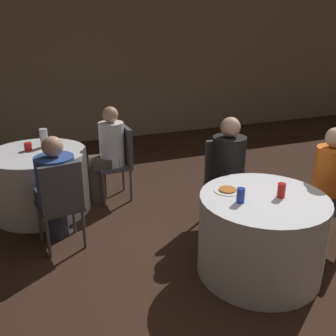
{
  "coord_description": "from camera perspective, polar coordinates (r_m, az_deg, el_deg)",
  "views": [
    {
      "loc": [
        -1.74,
        -2.28,
        2.06
      ],
      "look_at": [
        -0.58,
        0.72,
        0.82
      ],
      "focal_mm": 40.0,
      "sensor_mm": 36.0,
      "label": 1
    }
  ],
  "objects": [
    {
      "name": "ground_plane",
      "position": [
        3.53,
        13.6,
        -15.35
      ],
      "size": [
        16.0,
        16.0,
        0.0
      ],
      "primitive_type": "plane",
      "color": "#382319"
    },
    {
      "name": "wall_back",
      "position": [
        7.16,
        -7.35,
        15.57
      ],
      "size": [
        16.0,
        0.06,
        2.8
      ],
      "color": "gray",
      "rests_on": "ground_plane"
    },
    {
      "name": "table_near",
      "position": [
        3.37,
        13.93,
        -9.86
      ],
      "size": [
        1.07,
        1.07,
        0.72
      ],
      "color": "silver",
      "rests_on": "ground_plane"
    },
    {
      "name": "table_far",
      "position": [
        4.58,
        -18.96,
        -1.96
      ],
      "size": [
        1.11,
        1.11,
        0.72
      ],
      "color": "silver",
      "rests_on": "ground_plane"
    },
    {
      "name": "chair_near_east",
      "position": [
        3.98,
        23.83,
        -3.3
      ],
      "size": [
        0.47,
        0.47,
        0.91
      ],
      "rotation": [
        0.0,
        0.0,
        -4.52
      ],
      "color": "#47474C",
      "rests_on": "ground_plane"
    },
    {
      "name": "chair_near_north",
      "position": [
        4.08,
        8.57,
        -1.08
      ],
      "size": [
        0.46,
        0.46,
        0.91
      ],
      "rotation": [
        0.0,
        0.0,
        -3.31
      ],
      "color": "#47474C",
      "rests_on": "ground_plane"
    },
    {
      "name": "chair_far_south",
      "position": [
        3.63,
        -16.03,
        -4.57
      ],
      "size": [
        0.46,
        0.46,
        0.91
      ],
      "rotation": [
        0.0,
        0.0,
        0.15
      ],
      "color": "#47474C",
      "rests_on": "ground_plane"
    },
    {
      "name": "chair_far_east",
      "position": [
        4.65,
        -7.31,
        1.77
      ],
      "size": [
        0.41,
        0.41,
        0.91
      ],
      "rotation": [
        0.0,
        0.0,
        -4.69
      ],
      "color": "#47474C",
      "rests_on": "ground_plane"
    },
    {
      "name": "person_orange_shirt",
      "position": [
        3.83,
        22.5,
        -3.21
      ],
      "size": [
        0.49,
        0.35,
        1.19
      ],
      "rotation": [
        0.0,
        0.0,
        -4.52
      ],
      "color": "#282828",
      "rests_on": "ground_plane"
    },
    {
      "name": "person_blue_shirt",
      "position": [
        3.76,
        -16.72,
        -3.11
      ],
      "size": [
        0.4,
        0.52,
        1.12
      ],
      "rotation": [
        0.0,
        0.0,
        0.15
      ],
      "color": "#33384C",
      "rests_on": "ground_plane"
    },
    {
      "name": "person_black_shirt",
      "position": [
        3.92,
        9.4,
        -0.98
      ],
      "size": [
        0.38,
        0.51,
        1.2
      ],
      "rotation": [
        0.0,
        0.0,
        -3.31
      ],
      "color": "#282828",
      "rests_on": "ground_plane"
    },
    {
      "name": "person_white_shirt",
      "position": [
        4.6,
        -9.37,
        1.91
      ],
      "size": [
        0.49,
        0.3,
        1.17
      ],
      "rotation": [
        0.0,
        0.0,
        -4.69
      ],
      "color": "#4C4238",
      "rests_on": "ground_plane"
    },
    {
      "name": "pizza_plate_near",
      "position": [
        3.26,
        9.06,
        -3.33
      ],
      "size": [
        0.23,
        0.23,
        0.02
      ],
      "color": "white",
      "rests_on": "table_near"
    },
    {
      "name": "soda_can_red",
      "position": [
        3.22,
        16.94,
        -3.31
      ],
      "size": [
        0.07,
        0.07,
        0.12
      ],
      "color": "red",
      "rests_on": "table_near"
    },
    {
      "name": "soda_can_blue",
      "position": [
        3.05,
        11.01,
        -4.11
      ],
      "size": [
        0.07,
        0.07,
        0.12
      ],
      "color": "#1E38A5",
      "rests_on": "table_near"
    },
    {
      "name": "bottle_far",
      "position": [
        4.58,
        -18.38,
        4.37
      ],
      "size": [
        0.09,
        0.09,
        0.22
      ],
      "color": "silver",
      "rests_on": "table_far"
    },
    {
      "name": "cup_far",
      "position": [
        4.52,
        -20.56,
        3.06
      ],
      "size": [
        0.08,
        0.08,
        0.09
      ],
      "color": "red",
      "rests_on": "table_far"
    }
  ]
}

